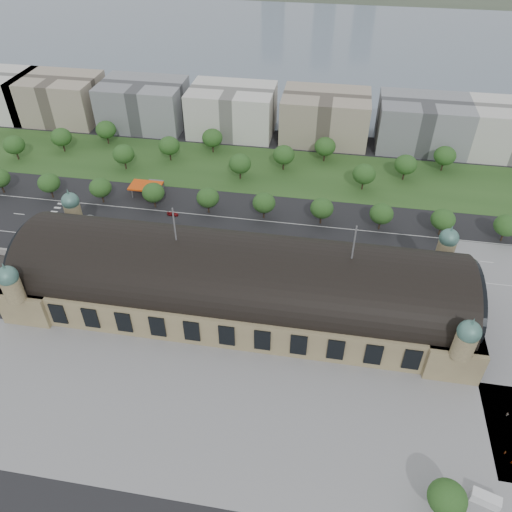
% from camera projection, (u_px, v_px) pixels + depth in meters
% --- Properties ---
extents(ground, '(900.00, 900.00, 0.00)m').
position_uv_depth(ground, '(240.00, 305.00, 171.33)').
color(ground, black).
rests_on(ground, ground).
extents(station, '(150.00, 48.40, 44.30)m').
position_uv_depth(station, '(239.00, 282.00, 164.83)').
color(station, tan).
rests_on(station, ground).
extents(plaza_south, '(190.00, 48.00, 0.12)m').
position_uv_depth(plaza_south, '(245.00, 421.00, 136.45)').
color(plaza_south, gray).
rests_on(plaza_south, ground).
extents(road_slab, '(260.00, 26.00, 0.10)m').
position_uv_depth(road_slab, '(210.00, 234.00, 202.93)').
color(road_slab, black).
rests_on(road_slab, ground).
extents(grass_belt, '(300.00, 45.00, 0.10)m').
position_uv_depth(grass_belt, '(246.00, 169.00, 244.28)').
color(grass_belt, '#284B1E').
rests_on(grass_belt, ground).
extents(petrol_station, '(14.00, 13.00, 5.05)m').
position_uv_depth(petrol_station, '(151.00, 186.00, 226.29)').
color(petrol_station, '#DF470D').
rests_on(petrol_station, ground).
extents(lake, '(700.00, 320.00, 0.08)m').
position_uv_depth(lake, '(311.00, 45.00, 398.86)').
color(lake, slate).
rests_on(lake, ground).
extents(office_1, '(45.00, 32.00, 24.00)m').
position_uv_depth(office_1, '(59.00, 98.00, 282.11)').
color(office_1, tan).
rests_on(office_1, ground).
extents(office_2, '(45.00, 32.00, 24.00)m').
position_uv_depth(office_2, '(144.00, 104.00, 275.64)').
color(office_2, gray).
rests_on(office_2, ground).
extents(office_3, '(45.00, 32.00, 24.00)m').
position_uv_depth(office_3, '(232.00, 110.00, 269.17)').
color(office_3, silver).
rests_on(office_3, ground).
extents(office_4, '(45.00, 32.00, 24.00)m').
position_uv_depth(office_4, '(325.00, 117.00, 262.70)').
color(office_4, tan).
rests_on(office_4, ground).
extents(office_5, '(45.00, 32.00, 24.00)m').
position_uv_depth(office_5, '(422.00, 124.00, 256.23)').
color(office_5, gray).
rests_on(office_5, ground).
extents(tree_row_1, '(9.60, 9.60, 11.52)m').
position_uv_depth(tree_row_1, '(49.00, 183.00, 219.52)').
color(tree_row_1, '#2D2116').
rests_on(tree_row_1, ground).
extents(tree_row_2, '(9.60, 9.60, 11.52)m').
position_uv_depth(tree_row_2, '(100.00, 188.00, 216.42)').
color(tree_row_2, '#2D2116').
rests_on(tree_row_2, ground).
extents(tree_row_3, '(9.60, 9.60, 11.52)m').
position_uv_depth(tree_row_3, '(153.00, 193.00, 213.31)').
color(tree_row_3, '#2D2116').
rests_on(tree_row_3, ground).
extents(tree_row_4, '(9.60, 9.60, 11.52)m').
position_uv_depth(tree_row_4, '(208.00, 198.00, 210.21)').
color(tree_row_4, '#2D2116').
rests_on(tree_row_4, ground).
extents(tree_row_5, '(9.60, 9.60, 11.52)m').
position_uv_depth(tree_row_5, '(264.00, 203.00, 207.10)').
color(tree_row_5, '#2D2116').
rests_on(tree_row_5, ground).
extents(tree_row_6, '(9.60, 9.60, 11.52)m').
position_uv_depth(tree_row_6, '(322.00, 208.00, 204.00)').
color(tree_row_6, '#2D2116').
rests_on(tree_row_6, ground).
extents(tree_row_7, '(9.60, 9.60, 11.52)m').
position_uv_depth(tree_row_7, '(381.00, 214.00, 200.89)').
color(tree_row_7, '#2D2116').
rests_on(tree_row_7, ground).
extents(tree_row_8, '(9.60, 9.60, 11.52)m').
position_uv_depth(tree_row_8, '(443.00, 220.00, 197.79)').
color(tree_row_8, '#2D2116').
rests_on(tree_row_8, ground).
extents(tree_row_9, '(9.60, 9.60, 11.52)m').
position_uv_depth(tree_row_9, '(506.00, 225.00, 194.68)').
color(tree_row_9, '#2D2116').
rests_on(tree_row_9, ground).
extents(tree_belt_0, '(10.40, 10.40, 12.48)m').
position_uv_depth(tree_belt_0, '(14.00, 145.00, 246.43)').
color(tree_belt_0, '#2D2116').
rests_on(tree_belt_0, ground).
extents(tree_belt_1, '(10.40, 10.40, 12.48)m').
position_uv_depth(tree_belt_1, '(61.00, 137.00, 253.14)').
color(tree_belt_1, '#2D2116').
rests_on(tree_belt_1, ground).
extents(tree_belt_2, '(10.40, 10.40, 12.48)m').
position_uv_depth(tree_belt_2, '(106.00, 130.00, 259.84)').
color(tree_belt_2, '#2D2116').
rests_on(tree_belt_2, ground).
extents(tree_belt_3, '(10.40, 10.40, 12.48)m').
position_uv_depth(tree_belt_3, '(123.00, 154.00, 239.06)').
color(tree_belt_3, '#2D2116').
rests_on(tree_belt_3, ground).
extents(tree_belt_4, '(10.40, 10.40, 12.48)m').
position_uv_depth(tree_belt_4, '(169.00, 146.00, 245.76)').
color(tree_belt_4, '#2D2116').
rests_on(tree_belt_4, ground).
extents(tree_belt_5, '(10.40, 10.40, 12.48)m').
position_uv_depth(tree_belt_5, '(212.00, 138.00, 252.47)').
color(tree_belt_5, '#2D2116').
rests_on(tree_belt_5, ground).
extents(tree_belt_6, '(10.40, 10.40, 12.48)m').
position_uv_depth(tree_belt_6, '(240.00, 164.00, 231.68)').
color(tree_belt_6, '#2D2116').
rests_on(tree_belt_6, ground).
extents(tree_belt_7, '(10.40, 10.40, 12.48)m').
position_uv_depth(tree_belt_7, '(284.00, 155.00, 238.39)').
color(tree_belt_7, '#2D2116').
rests_on(tree_belt_7, ground).
extents(tree_belt_8, '(10.40, 10.40, 12.48)m').
position_uv_depth(tree_belt_8, '(325.00, 146.00, 245.09)').
color(tree_belt_8, '#2D2116').
rests_on(tree_belt_8, ground).
extents(tree_belt_9, '(10.40, 10.40, 12.48)m').
position_uv_depth(tree_belt_9, '(364.00, 174.00, 224.31)').
color(tree_belt_9, '#2D2116').
rests_on(tree_belt_9, ground).
extents(tree_belt_10, '(10.40, 10.40, 12.48)m').
position_uv_depth(tree_belt_10, '(406.00, 165.00, 231.01)').
color(tree_belt_10, '#2D2116').
rests_on(tree_belt_10, ground).
extents(tree_belt_11, '(10.40, 10.40, 12.48)m').
position_uv_depth(tree_belt_11, '(445.00, 156.00, 237.72)').
color(tree_belt_11, '#2D2116').
rests_on(tree_belt_11, ground).
extents(tree_plaza_s, '(9.00, 9.00, 10.64)m').
position_uv_depth(tree_plaza_s, '(447.00, 498.00, 113.45)').
color(tree_plaza_s, '#2D2116').
rests_on(tree_plaza_s, ground).
extents(traffic_car_1, '(5.04, 1.92, 1.64)m').
position_uv_depth(traffic_car_1, '(91.00, 218.00, 210.39)').
color(traffic_car_1, gray).
rests_on(traffic_car_1, ground).
extents(traffic_car_2, '(5.37, 2.92, 1.43)m').
position_uv_depth(traffic_car_2, '(101.00, 233.00, 202.04)').
color(traffic_car_2, black).
rests_on(traffic_car_2, ground).
extents(traffic_car_3, '(4.80, 2.06, 1.38)m').
position_uv_depth(traffic_car_3, '(173.00, 214.00, 212.67)').
color(traffic_car_3, maroon).
rests_on(traffic_car_3, ground).
extents(traffic_car_4, '(3.94, 2.02, 1.28)m').
position_uv_depth(traffic_car_4, '(269.00, 242.00, 197.62)').
color(traffic_car_4, '#1C1B4D').
rests_on(traffic_car_4, ground).
extents(traffic_car_6, '(5.57, 3.05, 1.48)m').
position_uv_depth(traffic_car_6, '(473.00, 273.00, 182.89)').
color(traffic_car_6, white).
rests_on(traffic_car_6, ground).
extents(parked_car_0, '(4.43, 3.03, 1.38)m').
position_uv_depth(parked_car_0, '(55.00, 239.00, 199.12)').
color(parked_car_0, black).
rests_on(parked_car_0, ground).
extents(parked_car_1, '(6.12, 4.90, 1.55)m').
position_uv_depth(parked_car_1, '(101.00, 241.00, 197.85)').
color(parked_car_1, maroon).
rests_on(parked_car_1, ground).
extents(parked_car_2, '(5.17, 3.94, 1.40)m').
position_uv_depth(parked_car_2, '(111.00, 244.00, 196.39)').
color(parked_car_2, '#1B2C4C').
rests_on(parked_car_2, ground).
extents(parked_car_3, '(5.23, 3.59, 1.65)m').
position_uv_depth(parked_car_3, '(96.00, 247.00, 194.80)').
color(parked_car_3, slate).
rests_on(parked_car_3, ground).
extents(parked_car_4, '(4.78, 3.98, 1.54)m').
position_uv_depth(parked_car_4, '(125.00, 250.00, 193.29)').
color(parked_car_4, '#BCBCBF').
rests_on(parked_car_4, ground).
extents(parked_car_5, '(5.90, 4.20, 1.49)m').
position_uv_depth(parked_car_5, '(182.00, 254.00, 191.59)').
color(parked_car_5, gray).
rests_on(parked_car_5, ground).
extents(parked_car_6, '(5.84, 4.41, 1.57)m').
position_uv_depth(parked_car_6, '(191.00, 251.00, 192.76)').
color(parked_car_6, black).
rests_on(parked_car_6, ground).
extents(bus_west, '(11.01, 3.20, 3.03)m').
position_uv_depth(bus_west, '(258.00, 253.00, 190.75)').
color(bus_west, '#B11C1F').
rests_on(bus_west, ground).
extents(bus_mid, '(13.83, 4.42, 3.79)m').
position_uv_depth(bus_mid, '(255.00, 252.00, 190.68)').
color(bus_mid, beige).
rests_on(bus_mid, ground).
extents(bus_east, '(11.24, 2.65, 3.13)m').
position_uv_depth(bus_east, '(299.00, 255.00, 189.68)').
color(bus_east, beige).
rests_on(bus_east, ground).
extents(van_south, '(7.17, 4.50, 2.89)m').
position_uv_depth(van_south, '(484.00, 499.00, 118.75)').
color(van_south, white).
rests_on(van_south, ground).
extents(pedestrian_1, '(0.66, 0.62, 1.52)m').
position_uv_depth(pedestrian_1, '(505.00, 453.00, 128.46)').
color(pedestrian_1, gray).
rests_on(pedestrian_1, ground).
extents(pedestrian_2, '(0.50, 0.86, 1.76)m').
position_uv_depth(pedestrian_2, '(507.00, 414.00, 137.12)').
color(pedestrian_2, gray).
rests_on(pedestrian_2, ground).
extents(pedestrian_3, '(1.03, 0.66, 1.62)m').
position_uv_depth(pedestrian_3, '(512.00, 462.00, 126.39)').
color(pedestrian_3, gray).
rests_on(pedestrian_3, ground).
extents(pedestrian_4, '(1.22, 0.97, 1.74)m').
position_uv_depth(pedestrian_4, '(459.00, 488.00, 121.27)').
color(pedestrian_4, gray).
rests_on(pedestrian_4, ground).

